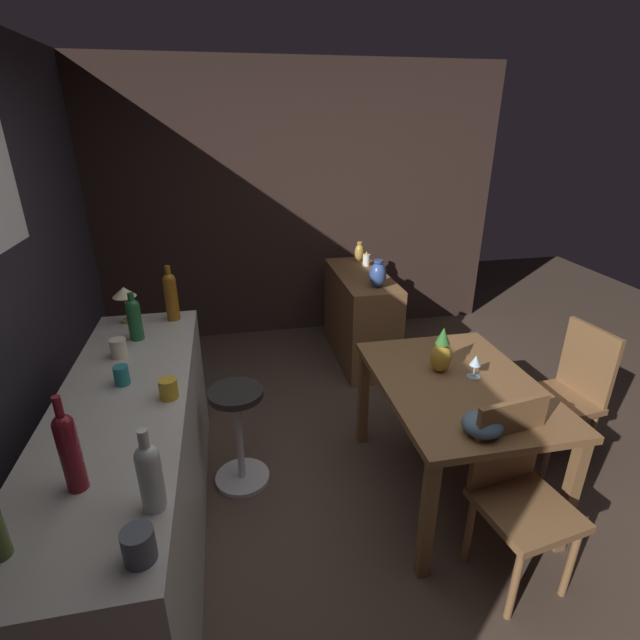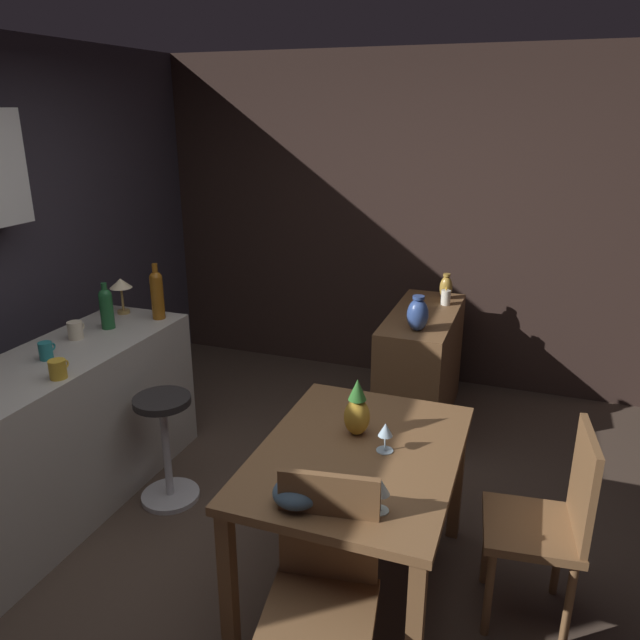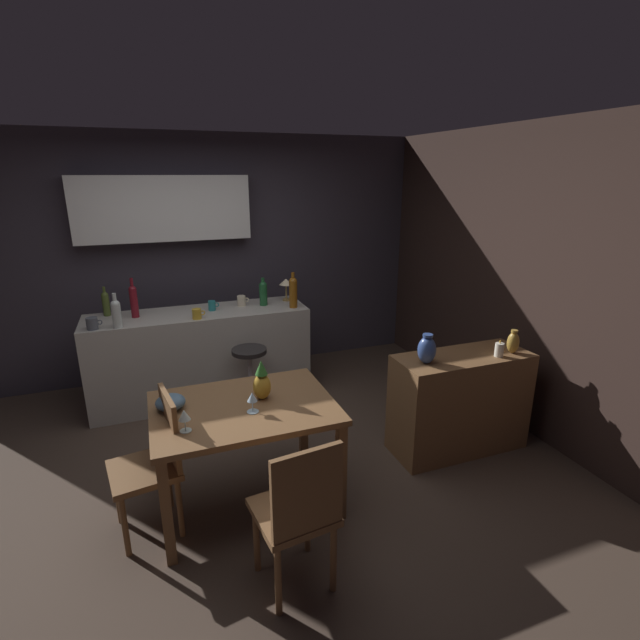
# 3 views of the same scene
# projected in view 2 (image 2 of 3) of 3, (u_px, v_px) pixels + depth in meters

# --- Properties ---
(ground_plane) EXTENTS (9.00, 9.00, 0.00)m
(ground_plane) POSITION_uv_depth(u_px,v_px,m) (284.00, 563.00, 3.08)
(ground_plane) COLOR #47382D
(wall_side_right) EXTENTS (0.10, 4.40, 2.60)m
(wall_side_right) POSITION_uv_depth(u_px,v_px,m) (370.00, 220.00, 5.02)
(wall_side_right) COLOR #33231E
(wall_side_right) RESTS_ON ground_plane
(dining_table) EXTENTS (1.17, 0.86, 0.74)m
(dining_table) POSITION_uv_depth(u_px,v_px,m) (358.00, 469.00, 2.73)
(dining_table) COLOR brown
(dining_table) RESTS_ON ground_plane
(kitchen_counter) EXTENTS (2.10, 0.60, 0.90)m
(kitchen_counter) POSITION_uv_depth(u_px,v_px,m) (41.00, 446.00, 3.29)
(kitchen_counter) COLOR #B2ADA3
(kitchen_counter) RESTS_ON ground_plane
(sideboard_cabinet) EXTENTS (1.10, 0.44, 0.82)m
(sideboard_cabinet) POSITION_uv_depth(u_px,v_px,m) (420.00, 367.00, 4.39)
(sideboard_cabinet) COLOR brown
(sideboard_cabinet) RESTS_ON ground_plane
(chair_near_window) EXTENTS (0.46, 0.46, 0.91)m
(chair_near_window) POSITION_uv_depth(u_px,v_px,m) (323.00, 589.00, 2.25)
(chair_near_window) COLOR brown
(chair_near_window) RESTS_ON ground_plane
(chair_by_doorway) EXTENTS (0.44, 0.44, 0.94)m
(chair_by_doorway) POSITION_uv_depth(u_px,v_px,m) (550.00, 520.00, 2.60)
(chair_by_doorway) COLOR brown
(chair_by_doorway) RESTS_ON ground_plane
(bar_stool) EXTENTS (0.34, 0.34, 0.65)m
(bar_stool) POSITION_uv_depth(u_px,v_px,m) (166.00, 446.00, 3.49)
(bar_stool) COLOR #262323
(bar_stool) RESTS_ON ground_plane
(wine_glass_left) EXTENTS (0.08, 0.08, 0.14)m
(wine_glass_left) POSITION_uv_depth(u_px,v_px,m) (385.00, 431.00, 2.67)
(wine_glass_left) COLOR silver
(wine_glass_left) RESTS_ON dining_table
(wine_glass_right) EXTENTS (0.07, 0.07, 0.14)m
(wine_glass_right) POSITION_uv_depth(u_px,v_px,m) (381.00, 488.00, 2.26)
(wine_glass_right) COLOR silver
(wine_glass_right) RESTS_ON dining_table
(pineapple_centerpiece) EXTENTS (0.12, 0.12, 0.28)m
(pineapple_centerpiece) POSITION_uv_depth(u_px,v_px,m) (357.00, 411.00, 2.80)
(pineapple_centerpiece) COLOR gold
(pineapple_centerpiece) RESTS_ON dining_table
(fruit_bowl) EXTENTS (0.19, 0.19, 0.10)m
(fruit_bowl) POSITION_uv_depth(u_px,v_px,m) (297.00, 493.00, 2.32)
(fruit_bowl) COLOR slate
(fruit_bowl) RESTS_ON dining_table
(wine_bottle_green) EXTENTS (0.08, 0.08, 0.28)m
(wine_bottle_green) POSITION_uv_depth(u_px,v_px,m) (106.00, 307.00, 3.69)
(wine_bottle_green) COLOR #1E592D
(wine_bottle_green) RESTS_ON kitchen_counter
(wine_bottle_amber) EXTENTS (0.08, 0.08, 0.36)m
(wine_bottle_amber) POSITION_uv_depth(u_px,v_px,m) (157.00, 293.00, 3.85)
(wine_bottle_amber) COLOR #8C5114
(wine_bottle_amber) RESTS_ON kitchen_counter
(cup_cream) EXTENTS (0.12, 0.09, 0.10)m
(cup_cream) POSITION_uv_depth(u_px,v_px,m) (75.00, 330.00, 3.54)
(cup_cream) COLOR beige
(cup_cream) RESTS_ON kitchen_counter
(cup_teal) EXTENTS (0.11, 0.07, 0.10)m
(cup_teal) POSITION_uv_depth(u_px,v_px,m) (46.00, 351.00, 3.25)
(cup_teal) COLOR teal
(cup_teal) RESTS_ON kitchen_counter
(cup_mustard) EXTENTS (0.12, 0.08, 0.10)m
(cup_mustard) POSITION_uv_depth(u_px,v_px,m) (58.00, 369.00, 3.02)
(cup_mustard) COLOR gold
(cup_mustard) RESTS_ON kitchen_counter
(counter_lamp) EXTENTS (0.14, 0.14, 0.23)m
(counter_lamp) POSITION_uv_depth(u_px,v_px,m) (121.00, 286.00, 3.94)
(counter_lamp) COLOR #A58447
(counter_lamp) RESTS_ON kitchen_counter
(pillar_candle_tall) EXTENTS (0.07, 0.07, 0.13)m
(pillar_candle_tall) POSITION_uv_depth(u_px,v_px,m) (446.00, 297.00, 4.42)
(pillar_candle_tall) COLOR white
(pillar_candle_tall) RESTS_ON sideboard_cabinet
(vase_brass) EXTENTS (0.09, 0.09, 0.19)m
(vase_brass) POSITION_uv_depth(u_px,v_px,m) (446.00, 287.00, 4.55)
(vase_brass) COLOR #B78C38
(vase_brass) RESTS_ON sideboard_cabinet
(vase_ceramic_blue) EXTENTS (0.14, 0.14, 0.23)m
(vase_ceramic_blue) POSITION_uv_depth(u_px,v_px,m) (418.00, 314.00, 3.89)
(vase_ceramic_blue) COLOR #334C8C
(vase_ceramic_blue) RESTS_ON sideboard_cabinet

